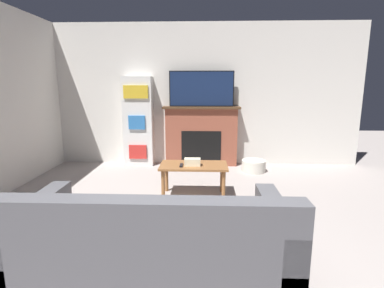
# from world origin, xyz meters

# --- Properties ---
(wall_back) EXTENTS (6.36, 0.06, 2.70)m
(wall_back) POSITION_xyz_m (0.00, 4.57, 1.35)
(wall_back) COLOR silver
(wall_back) RESTS_ON ground_plane
(fireplace) EXTENTS (1.47, 0.28, 1.15)m
(fireplace) POSITION_xyz_m (0.13, 4.42, 0.58)
(fireplace) COLOR brown
(fireplace) RESTS_ON ground_plane
(tv) EXTENTS (1.21, 0.03, 0.66)m
(tv) POSITION_xyz_m (0.13, 4.40, 1.48)
(tv) COLOR black
(tv) RESTS_ON fireplace
(couch) EXTENTS (2.00, 0.99, 0.90)m
(couch) POSITION_xyz_m (-0.21, 0.73, 0.30)
(couch) COLOR #4C4C51
(couch) RESTS_ON ground_plane
(coffee_table) EXTENTS (0.94, 0.50, 0.46)m
(coffee_table) POSITION_xyz_m (0.04, 2.73, 0.40)
(coffee_table) COLOR brown
(coffee_table) RESTS_ON ground_plane
(tissue_box) EXTENTS (0.22, 0.12, 0.10)m
(tissue_box) POSITION_xyz_m (0.02, 2.68, 0.51)
(tissue_box) COLOR beige
(tissue_box) RESTS_ON coffee_table
(remote_control) EXTENTS (0.04, 0.15, 0.02)m
(remote_control) POSITION_xyz_m (-0.13, 2.65, 0.48)
(remote_control) COLOR black
(remote_control) RESTS_ON coffee_table
(bookshelf) EXTENTS (0.56, 0.29, 1.71)m
(bookshelf) POSITION_xyz_m (-1.09, 4.40, 0.86)
(bookshelf) COLOR white
(bookshelf) RESTS_ON ground_plane
(storage_basket) EXTENTS (0.43, 0.43, 0.21)m
(storage_basket) POSITION_xyz_m (1.09, 3.99, 0.11)
(storage_basket) COLOR silver
(storage_basket) RESTS_ON ground_plane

